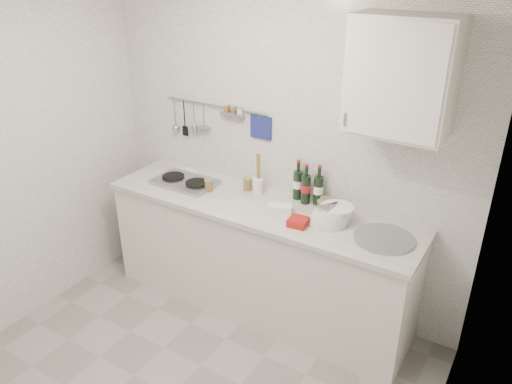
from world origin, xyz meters
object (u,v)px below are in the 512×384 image
(plate_stack_hob, at_px, (181,176))
(plate_stack_sink, at_px, (332,215))
(wine_bottles, at_px, (307,183))
(wall_cabinet, at_px, (402,77))
(utensil_crock, at_px, (258,184))

(plate_stack_hob, height_order, plate_stack_sink, plate_stack_sink)
(plate_stack_hob, bearing_deg, wine_bottles, 7.91)
(wall_cabinet, xyz_separation_m, utensil_crock, (-1.01, 0.04, -0.95))
(utensil_crock, bearing_deg, wine_bottles, 9.55)
(wine_bottles, bearing_deg, utensil_crock, -170.45)
(wall_cabinet, bearing_deg, plate_stack_hob, -178.47)
(plate_stack_hob, bearing_deg, utensil_crock, 7.00)
(wall_cabinet, xyz_separation_m, plate_stack_hob, (-1.71, -0.05, -1.02))
(wall_cabinet, xyz_separation_m, plate_stack_sink, (-0.34, -0.09, -0.97))
(wall_cabinet, height_order, plate_stack_hob, wall_cabinet)
(plate_stack_hob, distance_m, wine_bottles, 1.10)
(plate_stack_sink, relative_size, wine_bottles, 0.98)
(plate_stack_hob, relative_size, plate_stack_sink, 1.01)
(plate_stack_hob, xyz_separation_m, utensil_crock, (0.70, 0.09, 0.07))
(plate_stack_sink, xyz_separation_m, wine_bottles, (-0.29, 0.19, 0.10))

